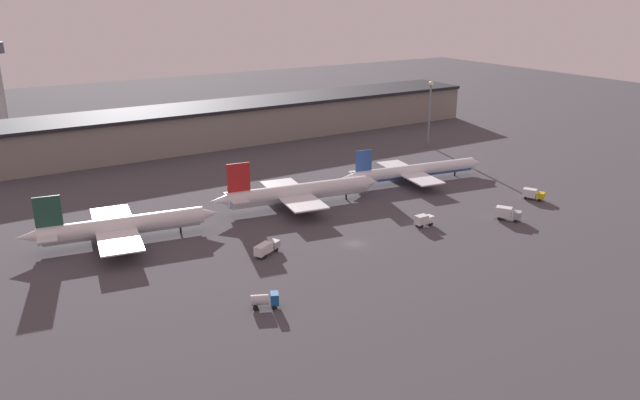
{
  "coord_description": "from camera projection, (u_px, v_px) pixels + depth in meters",
  "views": [
    {
      "loc": [
        -76.99,
        -108.93,
        55.98
      ],
      "look_at": [
        0.42,
        16.03,
        6.0
      ],
      "focal_mm": 35.0,
      "sensor_mm": 36.0,
      "label": 1
    }
  ],
  "objects": [
    {
      "name": "service_vehicle_1",
      "position": [
        265.0,
        300.0,
        114.71
      ],
      "size": [
        5.51,
        3.97,
        2.9
      ],
      "rotation": [
        0.0,
        0.0,
        -0.42
      ],
      "color": "#195199",
      "rests_on": "ground"
    },
    {
      "name": "airplane_2",
      "position": [
        414.0,
        171.0,
        189.81
      ],
      "size": [
        49.12,
        28.48,
        11.47
      ],
      "rotation": [
        0.0,
        0.0,
        -0.15
      ],
      "color": "white",
      "rests_on": "ground"
    },
    {
      "name": "airplane_0",
      "position": [
        121.0,
        226.0,
        144.44
      ],
      "size": [
        45.39,
        33.05,
        12.97
      ],
      "rotation": [
        0.0,
        0.0,
        -0.15
      ],
      "color": "white",
      "rests_on": "ground"
    },
    {
      "name": "ground",
      "position": [
        355.0,
        244.0,
        144.08
      ],
      "size": [
        600.0,
        600.0,
        0.0
      ],
      "primitive_type": "plane",
      "color": "#423F44"
    },
    {
      "name": "service_vehicle_4",
      "position": [
        266.0,
        248.0,
        137.68
      ],
      "size": [
        7.52,
        5.23,
        2.83
      ],
      "rotation": [
        0.0,
        0.0,
        0.48
      ],
      "color": "#9EA3A8",
      "rests_on": "ground"
    },
    {
      "name": "airplane_1",
      "position": [
        298.0,
        193.0,
        167.88
      ],
      "size": [
        48.54,
        29.39,
        13.77
      ],
      "rotation": [
        0.0,
        0.0,
        -0.15
      ],
      "color": "silver",
      "rests_on": "ground"
    },
    {
      "name": "service_vehicle_0",
      "position": [
        507.0,
        213.0,
        158.29
      ],
      "size": [
        5.38,
        6.53,
        3.32
      ],
      "rotation": [
        0.0,
        0.0,
        -1.0
      ],
      "color": "#9EA3A8",
      "rests_on": "ground"
    },
    {
      "name": "service_vehicle_3",
      "position": [
        533.0,
        194.0,
        173.77
      ],
      "size": [
        4.66,
        6.17,
        2.96
      ],
      "rotation": [
        0.0,
        0.0,
        -1.1
      ],
      "color": "gold",
      "rests_on": "ground"
    },
    {
      "name": "terminal_building",
      "position": [
        186.0,
        128.0,
        229.73
      ],
      "size": [
        248.05,
        25.54,
        14.57
      ],
      "color": "gray",
      "rests_on": "ground"
    },
    {
      "name": "lamp_post_1",
      "position": [
        430.0,
        105.0,
        228.76
      ],
      "size": [
        1.8,
        1.8,
        24.13
      ],
      "color": "slate",
      "rests_on": "ground"
    },
    {
      "name": "service_vehicle_2",
      "position": [
        424.0,
        220.0,
        154.31
      ],
      "size": [
        5.04,
        2.21,
        2.93
      ],
      "rotation": [
        0.0,
        0.0,
        0.02
      ],
      "color": "white",
      "rests_on": "ground"
    }
  ]
}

